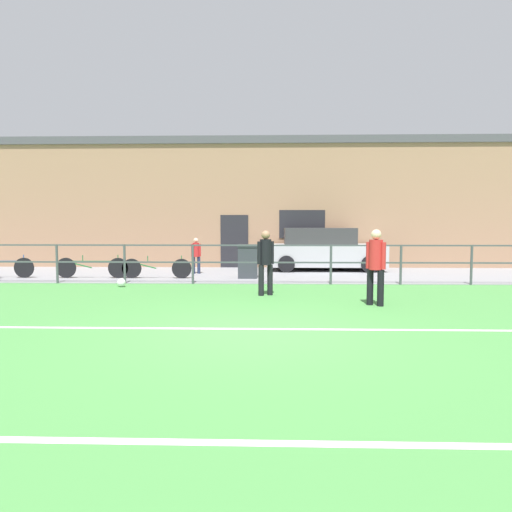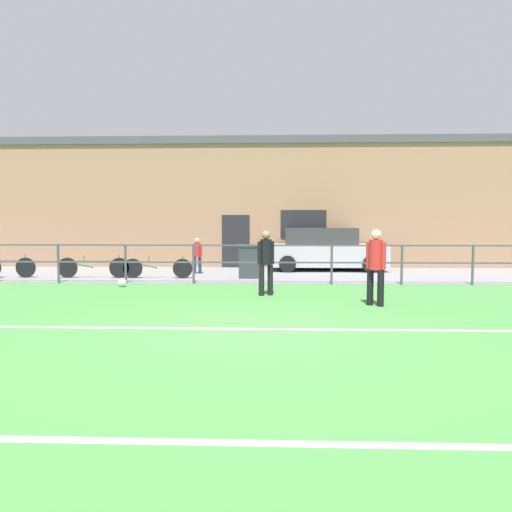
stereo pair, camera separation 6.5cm
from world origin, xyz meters
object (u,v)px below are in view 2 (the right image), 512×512
object	(u,v)px
bicycle_parked_0	(93,267)
spectator_child	(197,253)
player_goalkeeper	(266,259)
parked_car_red	(325,250)
player_striker	(376,263)
bicycle_parked_2	(157,268)
soccer_ball_match	(122,283)
bicycle_parked_3	(0,267)
trash_bin_0	(249,261)

from	to	relation	value
bicycle_parked_0	spectator_child	bearing A→B (deg)	24.53
player_goalkeeper	parked_car_red	distance (m)	6.44
player_striker	bicycle_parked_2	bearing A→B (deg)	179.88
bicycle_parked_0	bicycle_parked_2	world-z (taller)	bicycle_parked_0
player_striker	soccer_ball_match	size ratio (longest dim) A/B	6.98
player_goalkeeper	soccer_ball_match	bearing A→B (deg)	136.55
bicycle_parked_3	spectator_child	bearing A→B (deg)	13.00
soccer_ball_match	bicycle_parked_3	bearing A→B (deg)	157.64
bicycle_parked_2	bicycle_parked_3	size ratio (longest dim) A/B	0.96
player_striker	bicycle_parked_3	xyz separation A→B (m)	(-10.98, 4.66, -0.57)
bicycle_parked_0	bicycle_parked_3	size ratio (longest dim) A/B	1.00
player_goalkeeper	bicycle_parked_0	size ratio (longest dim) A/B	0.68
trash_bin_0	soccer_ball_match	bearing A→B (deg)	-148.98
player_striker	soccer_ball_match	xyz separation A→B (m)	(-6.37, 2.76, -0.81)
parked_car_red	trash_bin_0	xyz separation A→B (m)	(-2.71, -2.61, -0.21)
player_striker	trash_bin_0	distance (m)	5.67
parked_car_red	soccer_ball_match	bearing A→B (deg)	-142.68
player_striker	trash_bin_0	xyz separation A→B (m)	(-2.95, 4.82, -0.36)
player_striker	bicycle_parked_2	xyz separation A→B (m)	(-5.86, 4.66, -0.58)
bicycle_parked_3	trash_bin_0	size ratio (longest dim) A/B	2.17
player_striker	parked_car_red	distance (m)	7.44
bicycle_parked_3	trash_bin_0	xyz separation A→B (m)	(8.02, 0.16, 0.20)
player_striker	player_goalkeeper	bearing A→B (deg)	-171.44
bicycle_parked_2	bicycle_parked_3	bearing A→B (deg)	-180.00
soccer_ball_match	player_striker	bearing A→B (deg)	-23.44
player_goalkeeper	bicycle_parked_0	bearing A→B (deg)	125.27
spectator_child	trash_bin_0	world-z (taller)	spectator_child
spectator_child	bicycle_parked_3	world-z (taller)	spectator_child
player_goalkeeper	player_striker	xyz separation A→B (m)	(2.36, -1.35, 0.02)
player_goalkeeper	soccer_ball_match	world-z (taller)	player_goalkeeper
parked_car_red	spectator_child	bearing A→B (deg)	-163.48
bicycle_parked_0	bicycle_parked_3	distance (m)	3.05
trash_bin_0	bicycle_parked_2	bearing A→B (deg)	-176.78
bicycle_parked_3	player_striker	bearing A→B (deg)	-22.99
parked_car_red	trash_bin_0	size ratio (longest dim) A/B	4.05
spectator_child	trash_bin_0	xyz separation A→B (m)	(1.86, -1.26, -0.17)
parked_car_red	bicycle_parked_0	distance (m)	8.18
player_goalkeeper	parked_car_red	world-z (taller)	parked_car_red
player_striker	bicycle_parked_0	xyz separation A→B (m)	(-7.93, 4.66, -0.56)
bicycle_parked_2	bicycle_parked_0	bearing A→B (deg)	-180.00
bicycle_parked_2	bicycle_parked_3	distance (m)	5.12
soccer_ball_match	player_goalkeeper	bearing A→B (deg)	-19.39
player_goalkeeper	soccer_ball_match	xyz separation A→B (m)	(-4.02, 1.41, -0.78)
player_striker	spectator_child	world-z (taller)	player_striker
soccer_ball_match	bicycle_parked_2	size ratio (longest dim) A/B	0.10
bicycle_parked_3	trash_bin_0	world-z (taller)	trash_bin_0
player_striker	parked_car_red	xyz separation A→B (m)	(-0.25, 7.43, -0.16)
bicycle_parked_3	bicycle_parked_0	bearing A→B (deg)	0.00
spectator_child	bicycle_parked_2	size ratio (longest dim) A/B	0.56
trash_bin_0	spectator_child	bearing A→B (deg)	145.92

